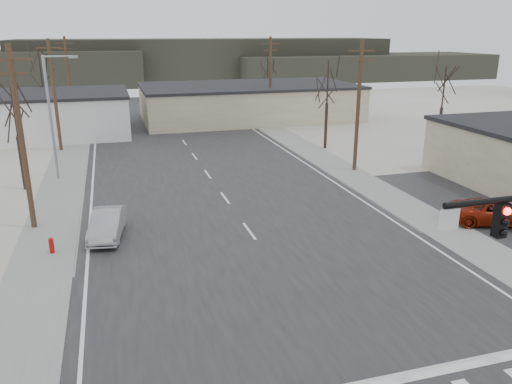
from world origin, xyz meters
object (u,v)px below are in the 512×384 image
sedan_crossing (107,224)px  car_far_a (172,113)px  car_far_b (161,106)px  car_parked_red (495,212)px  fire_hydrant (52,245)px

sedan_crossing → car_far_a: bearing=86.7°
sedan_crossing → car_far_b: size_ratio=1.18×
sedan_crossing → car_parked_red: sedan_crossing is taller
sedan_crossing → car_far_b: (7.59, 44.80, -0.09)m
car_far_b → fire_hydrant: bearing=-99.8°
sedan_crossing → car_far_b: bearing=89.4°
car_far_b → car_parked_red: size_ratio=0.74×
car_far_b → sedan_crossing: bearing=-96.8°
sedan_crossing → car_far_b: 45.44m
fire_hydrant → car_far_a: size_ratio=0.18×
car_far_a → car_far_b: 7.86m
car_far_a → car_far_b: car_far_a is taller
fire_hydrant → car_far_b: bearing=77.5°
car_parked_red → car_far_a: bearing=39.0°
sedan_crossing → fire_hydrant: bearing=-143.3°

